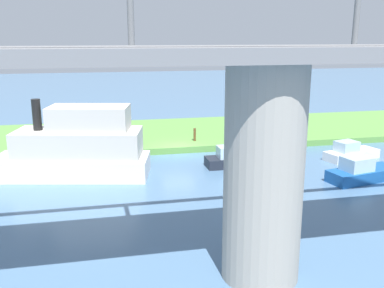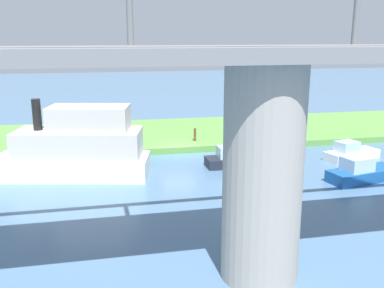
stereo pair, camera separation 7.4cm
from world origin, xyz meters
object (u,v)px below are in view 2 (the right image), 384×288
object	(u,v)px
mooring_post	(195,135)
motorboat_white	(351,153)
person_on_bank	(137,134)
riverboat_paddlewheel	(362,172)
pontoon_yellow	(76,148)
bridge_pylon	(262,174)
houseboat_blue	(235,159)

from	to	relation	value
mooring_post	motorboat_white	bearing A→B (deg)	149.89
person_on_bank	motorboat_white	distance (m)	16.47
mooring_post	riverboat_paddlewheel	xyz separation A→B (m)	(-8.44, 10.60, -0.46)
riverboat_paddlewheel	pontoon_yellow	bearing A→B (deg)	-14.86
bridge_pylon	mooring_post	size ratio (longest dim) A/B	7.63
person_on_bank	houseboat_blue	bearing A→B (deg)	134.98
houseboat_blue	pontoon_yellow	bearing A→B (deg)	0.23
person_on_bank	motorboat_white	size ratio (longest dim) A/B	0.31
person_on_bank	mooring_post	bearing A→B (deg)	175.30
riverboat_paddlewheel	motorboat_white	world-z (taller)	riverboat_paddlewheel
mooring_post	pontoon_yellow	distance (m)	10.92
mooring_post	houseboat_blue	xyz separation A→B (m)	(-1.57, 5.90, -0.51)
mooring_post	riverboat_paddlewheel	world-z (taller)	riverboat_paddlewheel
houseboat_blue	motorboat_white	size ratio (longest dim) A/B	0.97
bridge_pylon	person_on_bank	size ratio (longest dim) A/B	5.80
pontoon_yellow	houseboat_blue	size ratio (longest dim) A/B	2.38
houseboat_blue	motorboat_white	world-z (taller)	houseboat_blue
person_on_bank	riverboat_paddlewheel	bearing A→B (deg)	140.13
motorboat_white	pontoon_yellow	bearing A→B (deg)	-0.31
riverboat_paddlewheel	motorboat_white	xyz separation A→B (m)	(-1.99, -4.55, -0.06)
houseboat_blue	motorboat_white	bearing A→B (deg)	179.03
houseboat_blue	motorboat_white	xyz separation A→B (m)	(-8.86, 0.15, -0.01)
bridge_pylon	person_on_bank	distance (m)	20.59
bridge_pylon	mooring_post	distance (m)	20.11
mooring_post	motorboat_white	xyz separation A→B (m)	(-10.43, 6.05, -0.52)
houseboat_blue	person_on_bank	bearing A→B (deg)	-45.02
mooring_post	pontoon_yellow	bearing A→B (deg)	33.09
pontoon_yellow	mooring_post	bearing A→B (deg)	-146.91
person_on_bank	riverboat_paddlewheel	size ratio (longest dim) A/B	0.28
mooring_post	motorboat_white	size ratio (longest dim) A/B	0.24
bridge_pylon	houseboat_blue	distance (m)	14.73
person_on_bank	riverboat_paddlewheel	world-z (taller)	person_on_bank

